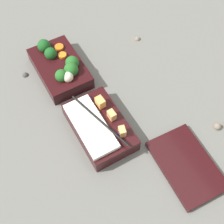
% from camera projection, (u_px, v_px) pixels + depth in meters
% --- Properties ---
extents(ground_plane, '(3.00, 3.00, 0.00)m').
position_uv_depth(ground_plane, '(83.00, 103.00, 0.91)').
color(ground_plane, slate).
extents(bento_tray_vegetable, '(0.21, 0.13, 0.08)m').
position_uv_depth(bento_tray_vegetable, '(60.00, 67.00, 0.94)').
color(bento_tray_vegetable, black).
rests_on(bento_tray_vegetable, ground_plane).
extents(bento_tray_rice, '(0.21, 0.13, 0.07)m').
position_uv_depth(bento_tray_rice, '(99.00, 126.00, 0.84)').
color(bento_tray_rice, black).
rests_on(bento_tray_rice, ground_plane).
extents(bento_lid, '(0.21, 0.14, 0.01)m').
position_uv_depth(bento_lid, '(186.00, 165.00, 0.80)').
color(bento_lid, black).
rests_on(bento_lid, ground_plane).
extents(pebble_0, '(0.02, 0.02, 0.02)m').
position_uv_depth(pebble_0, '(217.00, 127.00, 0.86)').
color(pebble_0, '#7A6B5B').
rests_on(pebble_0, ground_plane).
extents(pebble_1, '(0.02, 0.02, 0.02)m').
position_uv_depth(pebble_1, '(137.00, 38.00, 1.04)').
color(pebble_1, '#7A6B5B').
rests_on(pebble_1, ground_plane).
extents(pebble_3, '(0.02, 0.02, 0.02)m').
position_uv_depth(pebble_3, '(25.00, 74.00, 0.96)').
color(pebble_3, '#474442').
rests_on(pebble_3, ground_plane).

